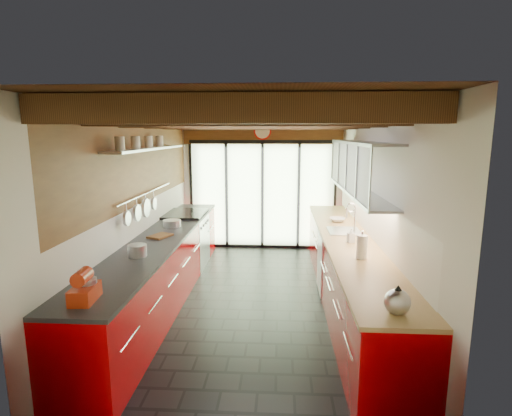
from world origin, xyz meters
name	(u,v)px	position (x,y,z in m)	size (l,w,h in m)	color
ground	(254,301)	(0.00, 0.00, 0.00)	(5.50, 5.50, 0.00)	black
room_shell	(253,184)	(0.00, 0.00, 1.65)	(5.50, 5.50, 5.50)	silver
ceiling_beams	(255,122)	(0.00, 0.38, 2.46)	(3.14, 5.06, 4.90)	#593316
glass_door	(262,167)	(0.00, 2.69, 1.66)	(2.95, 0.10, 2.90)	#C6EAAD
left_counter	(162,268)	(-1.28, 0.00, 0.46)	(0.68, 5.00, 0.92)	#AE0002
range_stove	(186,240)	(-1.28, 1.45, 0.47)	(0.66, 0.90, 0.97)	silver
right_counter	(347,272)	(1.27, 0.00, 0.46)	(0.68, 5.00, 0.92)	#AE0002
sink_assembly	(345,229)	(1.29, 0.40, 0.96)	(0.45, 0.52, 0.43)	silver
upper_cabinets_right	(359,167)	(1.43, 0.30, 1.85)	(0.34, 3.00, 3.00)	silver
left_wall_fixtures	(147,165)	(-1.47, 0.14, 1.88)	(0.28, 2.60, 0.96)	silver
stand_mixer	(85,288)	(-1.27, -2.16, 1.03)	(0.20, 0.32, 0.28)	red
pot_large	(137,251)	(-1.27, -0.93, 0.99)	(0.21, 0.21, 0.14)	silver
pot_small	(172,223)	(-1.27, 0.55, 0.97)	(0.27, 0.27, 0.10)	silver
cutting_board	(160,236)	(-1.27, -0.06, 0.93)	(0.22, 0.31, 0.03)	brown
kettle	(397,300)	(1.27, -2.25, 1.03)	(0.26, 0.28, 0.24)	silver
paper_towel	(362,247)	(1.27, -0.87, 1.05)	(0.13, 0.13, 0.32)	white
soap_bottle	(351,236)	(1.27, -0.18, 1.01)	(0.08, 0.08, 0.18)	silver
bowl	(337,220)	(1.27, 1.06, 0.95)	(0.25, 0.25, 0.06)	silver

